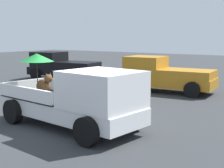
{
  "coord_description": "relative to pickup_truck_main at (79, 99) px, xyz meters",
  "views": [
    {
      "loc": [
        6.95,
        -7.72,
        2.93
      ],
      "look_at": [
        0.02,
        2.34,
        1.1
      ],
      "focal_mm": 52.91,
      "sensor_mm": 36.0,
      "label": 1
    }
  ],
  "objects": [
    {
      "name": "pickup_truck_far",
      "position": [
        -8.56,
        8.31,
        -0.09
      ],
      "size": [
        4.99,
        2.65,
        1.8
      ],
      "rotation": [
        0.0,
        0.0,
        3.27
      ],
      "color": "black",
      "rests_on": "ground"
    },
    {
      "name": "ground_plane",
      "position": [
        -0.41,
        0.05,
        -0.97
      ],
      "size": [
        80.0,
        80.0,
        0.0
      ],
      "primitive_type": "plane",
      "color": "#2D3033"
    },
    {
      "name": "pickup_truck_main",
      "position": [
        0.0,
        0.0,
        0.0
      ],
      "size": [
        5.23,
        2.72,
        2.29
      ],
      "rotation": [
        0.0,
        0.0,
        -0.11
      ],
      "color": "black",
      "rests_on": "ground"
    },
    {
      "name": "pickup_truck_red",
      "position": [
        -0.89,
        7.78,
        -0.09
      ],
      "size": [
        4.93,
        2.47,
        1.8
      ],
      "rotation": [
        0.0,
        0.0,
        3.22
      ],
      "color": "black",
      "rests_on": "ground"
    }
  ]
}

